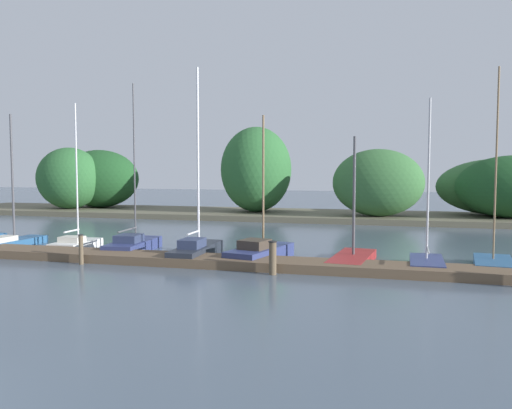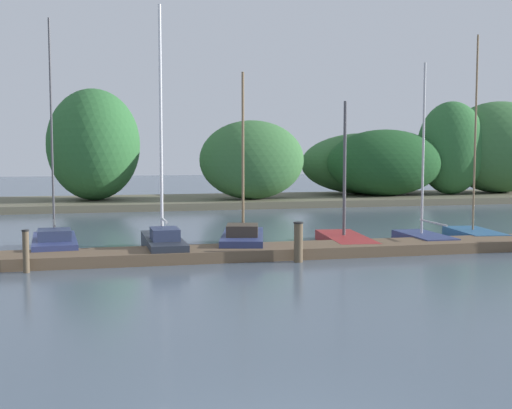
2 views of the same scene
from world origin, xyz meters
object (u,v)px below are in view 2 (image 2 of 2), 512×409
sailboat_3 (55,243)px  mooring_piling_2 (298,242)px  sailboat_7 (423,237)px  mooring_piling_1 (26,251)px  sailboat_8 (474,232)px  sailboat_4 (163,241)px  sailboat_5 (243,239)px  sailboat_6 (345,238)px

sailboat_3 → mooring_piling_2: sailboat_3 is taller
sailboat_7 → mooring_piling_1: size_ratio=5.39×
sailboat_7 → sailboat_8: 2.57m
sailboat_7 → sailboat_4: bearing=91.5°
sailboat_3 → sailboat_4: (3.47, -0.98, 0.07)m
sailboat_4 → sailboat_5: sailboat_4 is taller
sailboat_5 → sailboat_8: size_ratio=0.79×
sailboat_3 → mooring_piling_2: size_ratio=6.26×
sailboat_4 → sailboat_7: size_ratio=1.24×
sailboat_3 → mooring_piling_1: 3.49m
sailboat_4 → sailboat_3: bearing=73.1°
mooring_piling_2 → sailboat_4: bearing=147.1°
sailboat_8 → mooring_piling_1: 16.13m
mooring_piling_1 → mooring_piling_2: (7.88, -0.05, 0.01)m
sailboat_6 → sailboat_8: 5.30m
sailboat_6 → mooring_piling_2: bearing=144.8°
sailboat_3 → sailboat_8: sailboat_3 is taller
sailboat_5 → mooring_piling_1: (-6.75, -2.74, 0.24)m
sailboat_5 → sailboat_8: sailboat_8 is taller
sailboat_6 → mooring_piling_1: sailboat_6 is taller
sailboat_8 → mooring_piling_1: size_ratio=6.37×
sailboat_3 → sailboat_7: sailboat_3 is taller
sailboat_4 → mooring_piling_1: size_ratio=6.70×
sailboat_7 → mooring_piling_2: sailboat_7 is taller
sailboat_8 → mooring_piling_1: sailboat_8 is taller
sailboat_3 → sailboat_6: (9.98, -0.48, -0.10)m
sailboat_5 → sailboat_6: 3.77m
sailboat_4 → sailboat_7: sailboat_4 is taller
sailboat_7 → mooring_piling_1: 13.57m
sailboat_5 → sailboat_3: bearing=97.3°
sailboat_4 → mooring_piling_2: (3.87, -2.50, 0.20)m
mooring_piling_1 → mooring_piling_2: mooring_piling_2 is taller
sailboat_4 → mooring_piling_2: 4.62m
sailboat_8 → sailboat_6: bearing=99.5°
sailboat_5 → mooring_piling_1: 7.28m
sailboat_3 → sailboat_6: bearing=-97.0°
sailboat_3 → sailboat_7: (12.80, -0.90, -0.07)m
sailboat_5 → sailboat_6: bearing=-72.9°
sailboat_3 → sailboat_8: size_ratio=1.00×
sailboat_8 → mooring_piling_2: sailboat_8 is taller
sailboat_4 → sailboat_5: 2.76m
mooring_piling_1 → mooring_piling_2: size_ratio=0.98×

